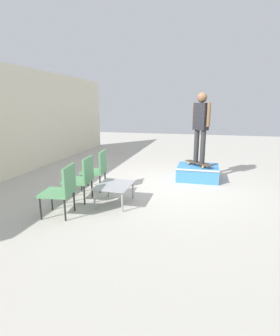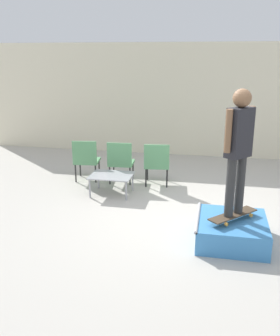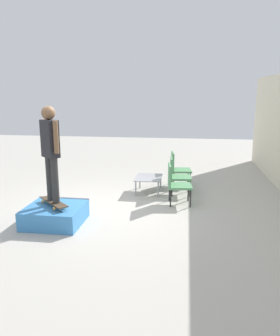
% 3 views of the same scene
% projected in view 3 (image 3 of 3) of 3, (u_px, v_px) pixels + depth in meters
% --- Properties ---
extents(ground_plane, '(24.00, 24.00, 0.00)m').
position_uv_depth(ground_plane, '(101.00, 210.00, 7.13)').
color(ground_plane, '#B7B2A8').
extents(skate_ramp_box, '(1.04, 1.07, 0.38)m').
position_uv_depth(skate_ramp_box, '(55.00, 215.00, 6.35)').
color(skate_ramp_box, '#3D84C6').
rests_on(skate_ramp_box, ground_plane).
extents(skateboard_on_ramp, '(0.73, 0.76, 0.07)m').
position_uv_depth(skateboard_on_ramp, '(54.00, 202.00, 6.28)').
color(skateboard_on_ramp, '#473828').
rests_on(skateboard_on_ramp, skate_ramp_box).
extents(person_skater, '(0.40, 0.46, 1.81)m').
position_uv_depth(person_skater, '(50.00, 146.00, 6.04)').
color(person_skater, '#2D2D2D').
rests_on(person_skater, skateboard_on_ramp).
extents(coffee_table, '(0.83, 0.65, 0.40)m').
position_uv_depth(coffee_table, '(149.00, 179.00, 8.29)').
color(coffee_table, '#9E9EA3').
rests_on(coffee_table, ground_plane).
extents(patio_chair_left, '(0.58, 0.58, 0.92)m').
position_uv_depth(patio_chair_left, '(178.00, 167.00, 8.91)').
color(patio_chair_left, black).
rests_on(patio_chair_left, ground_plane).
extents(patio_chair_center, '(0.56, 0.56, 0.92)m').
position_uv_depth(patio_chair_center, '(177.00, 174.00, 8.16)').
color(patio_chair_center, black).
rests_on(patio_chair_center, ground_plane).
extents(patio_chair_right, '(0.57, 0.57, 0.92)m').
position_uv_depth(patio_chair_right, '(176.00, 182.00, 7.40)').
color(patio_chair_right, black).
rests_on(patio_chair_right, ground_plane).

